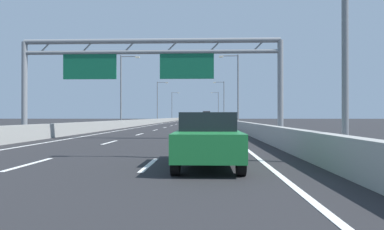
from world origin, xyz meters
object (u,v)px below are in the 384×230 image
Objects in this scene: blue_car at (208,122)px; black_car at (184,118)px; streetlamp_right_distant at (218,104)px; streetlamp_left_distant at (173,104)px; streetlamp_left_far at (158,99)px; yellow_car at (187,118)px; streetlamp_right_far at (223,99)px; box_truck at (206,116)px; green_car at (208,139)px; streetlamp_right_mid at (236,86)px; sign_gantry at (148,63)px; streetlamp_left_mid at (123,86)px; white_car at (206,119)px.

black_car is at bearing 95.25° from blue_car.
streetlamp_left_distant is at bearing 180.00° from streetlamp_right_distant.
streetlamp_left_far is 2.16× the size of yellow_car.
streetlamp_right_far is 1.14× the size of box_truck.
yellow_car is at bearing 94.47° from blue_car.
yellow_car is 0.97× the size of green_car.
streetlamp_left_far reaches higher than green_car.
yellow_car is at bearing 93.30° from green_car.
streetlamp_right_mid is 76.39m from black_car.
streetlamp_right_distant is 2.10× the size of green_car.
green_car is (3.71, -12.14, -4.04)m from sign_gantry.
box_truck is at bearing 95.23° from streetlamp_right_far.
green_car is 1.03× the size of black_car.
streetlamp_right_distant is 19.97m from yellow_car.
streetlamp_left_mid is (-7.28, 24.50, 0.57)m from sign_gantry.
streetlamp_left_far is 44.11m from blue_car.
streetlamp_right_distant is 2.11× the size of white_car.
sign_gantry is at bearing -102.14° from blue_car.
green_car is 0.54× the size of box_truck.
yellow_car is 13.83m from box_truck.
streetlamp_right_mid is 72.05m from streetlamp_right_distant.
blue_car is 82.75m from box_truck.
white_car is at bearing 87.44° from sign_gantry.
streetlamp_left_distant is (-14.93, 36.02, 0.00)m from streetlamp_right_far.
streetlamp_left_mid is 39.00m from streetlamp_right_far.
streetlamp_left_distant is (-14.93, 72.05, 0.00)m from streetlamp_right_mid.
yellow_car is 1.00× the size of black_car.
streetlamp_left_mid is at bearing 150.24° from blue_car.
streetlamp_right_distant reaches higher than yellow_car.
streetlamp_right_mid is 76.53m from box_truck.
sign_gantry is 1.75× the size of streetlamp_right_mid.
streetlamp_left_mid and streetlamp_left_distant have the same top height.
streetlamp_left_mid is at bearing 180.00° from streetlamp_right_mid.
streetlamp_left_mid is at bearing -101.71° from streetlamp_right_distant.
streetlamp_right_far is 42.83m from blue_car.
sign_gantry is at bearing -83.14° from streetlamp_left_far.
green_car is at bearing -73.31° from streetlamp_left_mid.
white_car is (3.64, 81.42, -4.04)m from sign_gantry.
yellow_car is 124.82m from green_car.
streetlamp_left_distant is 2.10× the size of green_car.
streetlamp_left_far is 39.00m from streetlamp_right_distant.
white_car is 19.46m from box_truck.
streetlamp_left_mid is at bearing -92.47° from yellow_car.
streetlamp_left_far is at bearing -112.51° from streetlamp_right_distant.
streetlamp_right_distant is at bearing -49.37° from box_truck.
sign_gantry is 3.78× the size of black_car.
blue_car is 94.65m from yellow_car.
box_truck is (3.96, 100.85, -3.08)m from sign_gantry.
streetlamp_left_distant is 1.00× the size of streetlamp_right_distant.
blue_car is at bearing -120.44° from streetlamp_right_mid.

